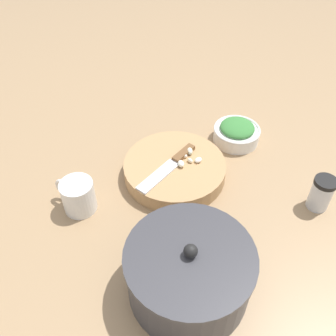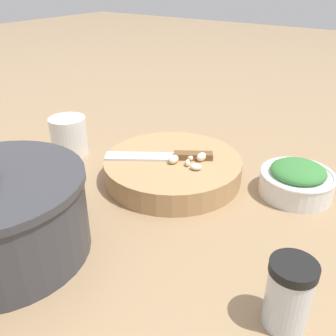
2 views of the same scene
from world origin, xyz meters
name	(u,v)px [view 1 (image 1 of 2)]	position (x,y,z in m)	size (l,w,h in m)	color
ground_plane	(179,199)	(0.00, 0.00, 0.00)	(5.00, 5.00, 0.00)	#997A56
cutting_board	(175,169)	(-0.02, -0.09, 0.02)	(0.28, 0.28, 0.05)	tan
chef_knife	(171,165)	(0.00, -0.08, 0.05)	(0.20, 0.14, 0.01)	brown
garlic_cloves	(188,158)	(-0.06, -0.09, 0.05)	(0.07, 0.07, 0.02)	#ECE6CC
herb_bowl	(237,132)	(-0.25, -0.18, 0.03)	(0.14, 0.14, 0.07)	silver
spice_jar	(321,193)	(-0.33, 0.13, 0.05)	(0.06, 0.06, 0.10)	silver
coffee_mug	(78,196)	(0.25, -0.05, 0.04)	(0.10, 0.10, 0.09)	silver
stock_pot	(189,273)	(0.06, 0.25, 0.07)	(0.26, 0.26, 0.16)	#38383D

